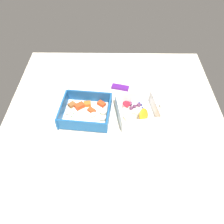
# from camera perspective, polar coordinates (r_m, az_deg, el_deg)

# --- Properties ---
(table_surface) EXTENTS (0.80, 0.80, 0.02)m
(table_surface) POSITION_cam_1_polar(r_m,az_deg,el_deg) (0.84, 0.61, -1.16)
(table_surface) COLOR beige
(table_surface) RESTS_ON ground
(pasta_container) EXTENTS (0.19, 0.17, 0.05)m
(pasta_container) POSITION_cam_1_polar(r_m,az_deg,el_deg) (0.82, -6.43, -0.02)
(pasta_container) COLOR white
(pasta_container) RESTS_ON table_surface
(fruit_bowl) EXTENTS (0.16, 0.16, 0.06)m
(fruit_bowl) POSITION_cam_1_polar(r_m,az_deg,el_deg) (0.82, 6.32, -0.03)
(fruit_bowl) COLOR white
(fruit_bowl) RESTS_ON table_surface
(candy_bar) EXTENTS (0.07, 0.04, 0.01)m
(candy_bar) POSITION_cam_1_polar(r_m,az_deg,el_deg) (0.93, 2.20, 6.26)
(candy_bar) COLOR #51197A
(candy_bar) RESTS_ON table_surface
(paper_cup_liner) EXTENTS (0.04, 0.04, 0.02)m
(paper_cup_liner) POSITION_cam_1_polar(r_m,az_deg,el_deg) (0.87, 13.43, 1.26)
(paper_cup_liner) COLOR white
(paper_cup_liner) RESTS_ON table_surface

